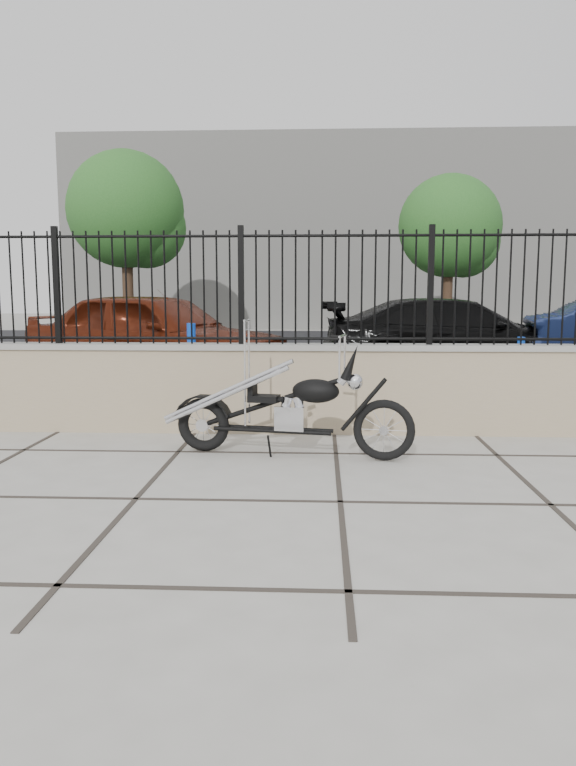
# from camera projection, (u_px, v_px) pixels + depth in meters

# --- Properties ---
(ground_plane) EXTENTS (90.00, 90.00, 0.00)m
(ground_plane) POSITION_uv_depth(u_px,v_px,m) (340.00, 502.00, 4.94)
(ground_plane) COLOR #99968E
(ground_plane) RESTS_ON ground
(parking_lot) EXTENTS (30.00, 30.00, 0.00)m
(parking_lot) POSITION_uv_depth(u_px,v_px,m) (327.00, 353.00, 17.31)
(parking_lot) COLOR black
(parking_lot) RESTS_ON ground
(retaining_wall) EXTENTS (14.00, 0.36, 0.96)m
(retaining_wall) POSITION_uv_depth(u_px,v_px,m) (334.00, 389.00, 7.35)
(retaining_wall) COLOR gray
(retaining_wall) RESTS_ON ground_plane
(iron_fence) EXTENTS (14.00, 0.08, 1.20)m
(iron_fence) POSITION_uv_depth(u_px,v_px,m) (335.00, 288.00, 7.21)
(iron_fence) COLOR black
(iron_fence) RESTS_ON retaining_wall
(background_building) EXTENTS (22.00, 6.00, 8.00)m
(background_building) POSITION_uv_depth(u_px,v_px,m) (325.00, 237.00, 30.65)
(background_building) COLOR beige
(background_building) RESTS_ON ground_plane
(chopper_motorcycle) EXTENTS (2.18, 0.76, 1.29)m
(chopper_motorcycle) POSITION_uv_depth(u_px,v_px,m) (286.00, 387.00, 6.27)
(chopper_motorcycle) COLOR black
(chopper_motorcycle) RESTS_ON ground_plane
(car_red) EXTENTS (4.95, 3.46, 1.56)m
(car_red) POSITION_uv_depth(u_px,v_px,m) (156.00, 336.00, 11.42)
(car_red) COLOR #511A0B
(car_red) RESTS_ON parking_lot
(car_black) EXTENTS (4.97, 2.27, 1.41)m
(car_black) POSITION_uv_depth(u_px,v_px,m) (456.00, 337.00, 12.42)
(car_black) COLOR black
(car_black) RESTS_ON parking_lot
(bollard_a) EXTENTS (0.13, 0.13, 1.07)m
(bollard_a) POSITION_uv_depth(u_px,v_px,m) (192.00, 359.00, 10.03)
(bollard_a) COLOR #0C38B9
(bollard_a) RESTS_ON ground_plane
(bollard_b) EXTENTS (0.14, 0.14, 0.89)m
(bollard_b) POSITION_uv_depth(u_px,v_px,m) (520.00, 368.00, 9.71)
(bollard_b) COLOR #0B3EAD
(bollard_b) RESTS_ON ground_plane
(tree_left) EXTENTS (3.55, 3.55, 5.99)m
(tree_left) POSITION_uv_depth(u_px,v_px,m) (125.00, 204.00, 20.80)
(tree_left) COLOR #382619
(tree_left) RESTS_ON ground_plane
(tree_right) EXTENTS (3.09, 3.09, 5.21)m
(tree_right) POSITION_uv_depth(u_px,v_px,m) (450.00, 221.00, 20.60)
(tree_right) COLOR #382619
(tree_right) RESTS_ON ground_plane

